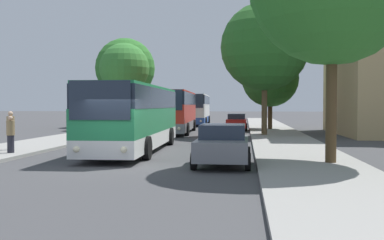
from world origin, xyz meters
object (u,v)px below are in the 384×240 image
(bus_front, at_px, (135,116))
(pedestrian_waiting_near, at_px, (11,130))
(tree_right_near, at_px, (270,79))
(parked_car_right_near, at_px, (223,144))
(tree_left_far, at_px, (124,68))
(bus_middle, at_px, (176,111))
(parked_car_right_far, at_px, (237,122))
(tree_left_near, at_px, (125,68))
(tree_right_far, at_px, (265,47))
(pedestrian_waiting_far, at_px, (11,134))
(bus_rear, at_px, (196,109))

(bus_front, relative_size, pedestrian_waiting_near, 6.49)
(bus_front, distance_m, tree_right_near, 21.03)
(parked_car_right_near, xyz_separation_m, tree_left_far, (-10.36, 23.97, 4.93))
(pedestrian_waiting_near, relative_size, tree_right_near, 0.26)
(parked_car_right_near, bearing_deg, bus_middle, -75.96)
(bus_middle, height_order, tree_right_near, tree_right_near)
(parked_car_right_far, bearing_deg, pedestrian_waiting_near, 63.80)
(parked_car_right_far, xyz_separation_m, tree_right_near, (3.01, 0.28, 3.91))
(tree_right_near, bearing_deg, tree_left_far, -179.18)
(tree_left_near, bearing_deg, tree_left_far, -75.69)
(bus_middle, relative_size, tree_right_near, 1.62)
(bus_front, height_order, parked_car_right_near, bus_front)
(bus_middle, relative_size, tree_left_far, 1.46)
(bus_front, height_order, tree_right_far, tree_right_far)
(pedestrian_waiting_near, bearing_deg, bus_front, -107.85)
(pedestrian_waiting_near, bearing_deg, pedestrian_waiting_far, 175.87)
(tree_right_near, bearing_deg, parked_car_right_far, -174.60)
(parked_car_right_far, relative_size, pedestrian_waiting_near, 2.29)
(bus_middle, relative_size, parked_car_right_far, 2.74)
(bus_middle, bearing_deg, parked_car_right_near, -78.44)
(bus_front, distance_m, bus_rear, 29.96)
(parked_car_right_near, relative_size, tree_left_near, 0.45)
(parked_car_right_far, bearing_deg, bus_middle, 42.58)
(tree_left_far, bearing_deg, pedestrian_waiting_far, -88.01)
(tree_left_near, xyz_separation_m, tree_right_near, (14.85, -5.23, -1.50))
(bus_front, height_order, bus_rear, bus_rear)
(pedestrian_waiting_far, height_order, tree_right_far, tree_right_far)
(pedestrian_waiting_far, bearing_deg, bus_rear, 73.07)
(bus_middle, height_order, pedestrian_waiting_near, bus_middle)
(parked_car_right_near, distance_m, pedestrian_waiting_far, 9.80)
(bus_front, distance_m, tree_left_far, 20.39)
(tree_left_far, bearing_deg, bus_front, -73.26)
(pedestrian_waiting_near, height_order, tree_right_near, tree_right_near)
(tree_left_far, bearing_deg, bus_middle, -38.76)
(bus_front, relative_size, tree_left_far, 1.51)
(bus_middle, relative_size, pedestrian_waiting_far, 6.96)
(bus_middle, relative_size, pedestrian_waiting_near, 6.26)
(pedestrian_waiting_near, xyz_separation_m, tree_left_far, (-0.05, 20.67, 4.65))
(parked_car_right_far, relative_size, pedestrian_waiting_far, 2.54)
(parked_car_right_far, xyz_separation_m, pedestrian_waiting_far, (-9.69, -21.89, 0.19))
(bus_rear, xyz_separation_m, tree_right_near, (7.86, -10.62, 2.84))
(bus_front, xyz_separation_m, tree_left_near, (-7.14, 24.57, 4.48))
(bus_front, bearing_deg, parked_car_right_near, -47.81)
(tree_left_far, bearing_deg, tree_left_near, 104.31)
(bus_rear, xyz_separation_m, tree_left_near, (-6.99, -5.39, 4.35))
(parked_car_right_near, height_order, tree_left_far, tree_left_far)
(pedestrian_waiting_near, bearing_deg, tree_right_near, -65.50)
(pedestrian_waiting_near, bearing_deg, parked_car_right_far, -59.59)
(bus_front, bearing_deg, bus_rear, 88.84)
(bus_front, xyz_separation_m, bus_middle, (-0.18, 14.67, 0.09))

